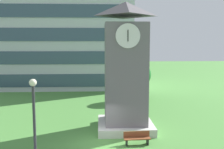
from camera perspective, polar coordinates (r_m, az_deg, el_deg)
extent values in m
plane|color=#4C893D|center=(18.26, -2.59, -15.12)|extent=(160.00, 160.00, 0.00)
cube|color=#B7BCC6|center=(42.92, -9.85, 14.78)|extent=(19.93, 11.22, 25.60)
cube|color=#384C60|center=(37.26, -10.57, -1.30)|extent=(18.33, 0.10, 1.80)
cube|color=#384C60|center=(36.95, -10.68, 3.62)|extent=(18.33, 0.10, 1.80)
cube|color=#384C60|center=(36.91, -10.79, 8.58)|extent=(18.33, 0.10, 1.80)
cube|color=#384C60|center=(37.15, -10.90, 13.52)|extent=(18.33, 0.10, 1.80)
cube|color=slate|center=(20.41, 2.93, -0.62)|extent=(3.17, 3.17, 8.35)
cube|color=beige|center=(21.27, 2.86, -11.02)|extent=(4.28, 4.28, 0.60)
pyramid|color=#555155|center=(20.40, 3.02, 14.14)|extent=(3.49, 3.49, 1.07)
cylinder|color=white|center=(18.61, 3.49, 8.44)|extent=(1.74, 0.12, 1.74)
cylinder|color=white|center=(20.47, 7.62, 8.25)|extent=(0.12, 1.74, 1.74)
cube|color=black|center=(18.54, 3.52, 8.93)|extent=(0.07, 0.08, 0.52)
cube|color=black|center=(18.53, 3.52, 8.44)|extent=(0.06, 0.06, 0.78)
cube|color=brown|center=(18.16, 5.51, -13.74)|extent=(1.83, 0.61, 0.06)
cube|color=brown|center=(18.28, 5.37, -12.83)|extent=(1.80, 0.18, 0.40)
cube|color=black|center=(18.11, 3.20, -14.54)|extent=(0.11, 0.44, 0.45)
cube|color=black|center=(18.40, 7.76, -14.24)|extent=(0.11, 0.44, 0.45)
cylinder|color=#333338|center=(13.66, -16.52, -12.42)|extent=(0.14, 0.14, 4.78)
sphere|color=#F2EFCC|center=(13.05, -16.90, -1.71)|extent=(0.36, 0.36, 0.36)
cylinder|color=#513823|center=(31.26, 5.68, -3.83)|extent=(0.44, 0.44, 2.08)
sphere|color=#1B6726|center=(30.93, 5.73, 0.00)|extent=(3.04, 3.04, 3.04)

